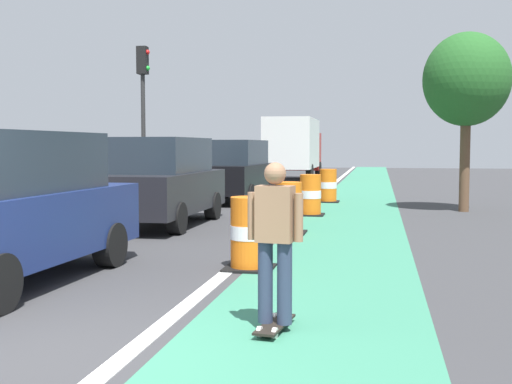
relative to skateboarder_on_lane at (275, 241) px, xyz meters
The scene contains 16 objects.
ground_plane 2.53m from the skateboarder_on_lane, 151.18° to the right, with size 100.00×100.00×0.00m, color #38383A.
bike_lane_strip 10.90m from the skateboarder_on_lane, 88.26° to the left, with size 2.50×80.00×0.01m, color #387F60.
lane_divider_stripe 10.96m from the skateboarder_on_lane, 96.15° to the left, with size 0.20×80.00×0.01m, color silver.
skateboarder_on_lane is the anchor object (origin of this frame).
parked_suv_nearest 4.18m from the skateboarder_on_lane, 158.93° to the left, with size 2.04×4.66×2.04m.
parked_suv_second 8.89m from the skateboarder_on_lane, 116.36° to the left, with size 1.95×4.62×2.04m.
parked_suv_third 14.98m from the skateboarder_on_lane, 104.27° to the left, with size 2.08×4.68×2.04m.
traffic_barrel_front 3.25m from the skateboarder_on_lane, 106.04° to the left, with size 0.73×0.73×1.09m.
traffic_barrel_mid 7.21m from the skateboarder_on_lane, 96.90° to the left, with size 0.73×0.73×1.09m.
traffic_barrel_back 10.79m from the skateboarder_on_lane, 94.18° to the left, with size 0.73×0.73×1.09m.
traffic_barrel_far 14.89m from the skateboarder_on_lane, 92.46° to the left, with size 0.73×0.73×1.09m.
delivery_truck_down_block 27.46m from the skateboarder_on_lane, 97.09° to the left, with size 2.43×7.62×3.23m.
traffic_light_corner 15.68m from the skateboarder_on_lane, 115.52° to the left, with size 0.41×0.32×5.10m.
pedestrian_crossing 14.51m from the skateboarder_on_lane, 115.16° to the left, with size 0.34×0.20×1.61m.
pedestrian_waiting 10.61m from the skateboarder_on_lane, 126.44° to the left, with size 0.34×0.20×1.61m.
street_tree_sidewalk 13.30m from the skateboarder_on_lane, 75.02° to the left, with size 2.40×2.40×5.00m.
Camera 1 is at (3.08, -5.09, 1.85)m, focal length 45.04 mm.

